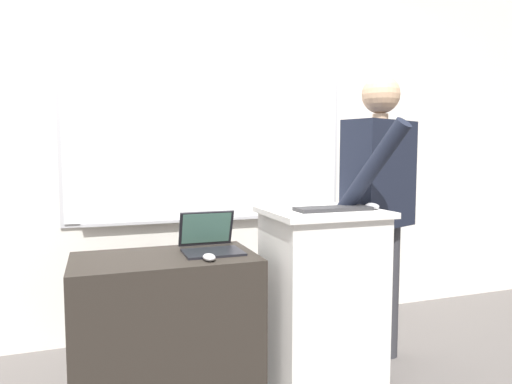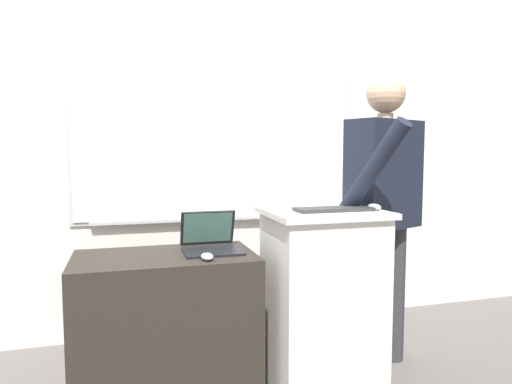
# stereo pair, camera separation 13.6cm
# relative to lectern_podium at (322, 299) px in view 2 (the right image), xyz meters

# --- Properties ---
(back_wall) EXTENTS (6.40, 0.17, 2.69)m
(back_wall) POSITION_rel_lectern_podium_xyz_m (-0.35, 1.03, 0.86)
(back_wall) COLOR silver
(back_wall) RESTS_ON ground_plane
(lectern_podium) EXTENTS (0.61, 0.53, 0.97)m
(lectern_podium) POSITION_rel_lectern_podium_xyz_m (0.00, 0.00, 0.00)
(lectern_podium) COLOR silver
(lectern_podium) RESTS_ON ground_plane
(side_desk) EXTENTS (0.92, 0.53, 0.75)m
(side_desk) POSITION_rel_lectern_podium_xyz_m (-0.82, 0.14, -0.11)
(side_desk) COLOR #28231E
(side_desk) RESTS_ON ground_plane
(person_presenter) EXTENTS (0.64, 0.69, 1.73)m
(person_presenter) POSITION_rel_lectern_podium_xyz_m (0.45, 0.13, 0.52)
(person_presenter) COLOR #333338
(person_presenter) RESTS_ON ground_plane
(laptop) EXTENTS (0.30, 0.31, 0.21)m
(laptop) POSITION_rel_lectern_podium_xyz_m (-0.57, 0.19, 0.32)
(laptop) COLOR black
(laptop) RESTS_ON side_desk
(wireless_keyboard) EXTENTS (0.41, 0.14, 0.02)m
(wireless_keyboard) POSITION_rel_lectern_podium_xyz_m (0.03, -0.07, 0.49)
(wireless_keyboard) COLOR #2D2D30
(wireless_keyboard) RESTS_ON lectern_podium
(computer_mouse_by_laptop) EXTENTS (0.06, 0.10, 0.03)m
(computer_mouse_by_laptop) POSITION_rel_lectern_podium_xyz_m (-0.63, -0.03, 0.28)
(computer_mouse_by_laptop) COLOR #BCBCC1
(computer_mouse_by_laptop) RESTS_ON side_desk
(computer_mouse_by_keyboard) EXTENTS (0.06, 0.10, 0.03)m
(computer_mouse_by_keyboard) POSITION_rel_lectern_podium_xyz_m (0.25, -0.09, 0.50)
(computer_mouse_by_keyboard) COLOR #BCBCC1
(computer_mouse_by_keyboard) RESTS_ON lectern_podium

